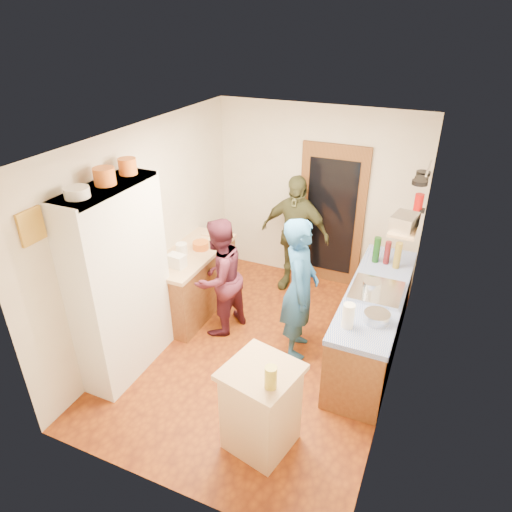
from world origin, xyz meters
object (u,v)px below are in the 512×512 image
Objects in this scene: person_left at (223,277)px; person_back at (295,234)px; right_counter_base at (372,324)px; island_base at (261,410)px; hutch_body at (121,283)px; person_hob at (302,290)px.

person_back is at bearing 175.60° from person_left.
island_base is (-0.68, -1.73, 0.01)m from right_counter_base.
person_back is (1.15, 2.37, -0.23)m from hutch_body.
person_left is (-1.04, 0.04, -0.10)m from person_hob.
right_counter_base is 1.86m from island_base.
person_left is (-1.82, -0.26, 0.35)m from right_counter_base.
hutch_body is at bearing 106.11° from person_hob.
person_hob is (-0.78, -0.30, 0.45)m from right_counter_base.
person_back reaches higher than person_left.
person_back is at bearing 8.33° from person_hob.
person_left is 0.89× the size of person_back.
island_base is 2.91m from person_back.
person_hob is 1.13× the size of person_left.
person_hob reaches higher than person_back.
hutch_body is 1.43× the size of person_left.
island_base is 1.50m from person_hob.
person_back is at bearing 141.63° from right_counter_base.
right_counter_base is at bearing -35.59° from person_back.
person_left is at bearing 56.84° from hutch_body.
hutch_body reaches higher than person_hob.
hutch_body is 2.64m from person_back.
person_hob is 1.48m from person_back.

